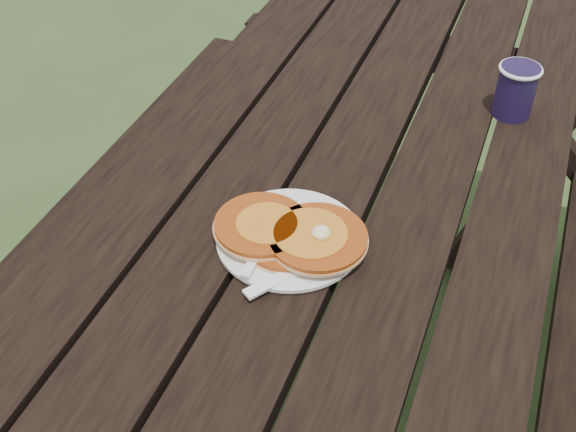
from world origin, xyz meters
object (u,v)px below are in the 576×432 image
(picnic_table, at_px, (327,323))
(plate, at_px, (290,239))
(pancake_stack, at_px, (291,233))
(coffee_cup, at_px, (516,88))

(picnic_table, distance_m, plate, 0.42)
(picnic_table, distance_m, pancake_stack, 0.44)
(pancake_stack, distance_m, coffee_cup, 0.57)
(plate, distance_m, coffee_cup, 0.56)
(plate, xyz_separation_m, pancake_stack, (0.01, -0.01, 0.02))
(pancake_stack, bearing_deg, plate, 124.02)
(coffee_cup, bearing_deg, plate, -119.18)
(plate, relative_size, pancake_stack, 0.93)
(picnic_table, relative_size, plate, 7.97)
(coffee_cup, bearing_deg, pancake_stack, -118.34)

